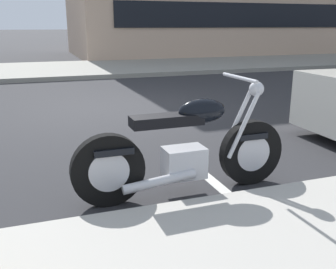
{
  "coord_description": "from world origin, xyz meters",
  "views": [
    {
      "loc": [
        -1.72,
        -7.36,
        1.61
      ],
      "look_at": [
        -0.57,
        -4.09,
        0.62
      ],
      "focal_mm": 41.2,
      "sensor_mm": 36.0,
      "label": 1
    }
  ],
  "objects": [
    {
      "name": "ground_plane",
      "position": [
        0.0,
        0.0,
        0.0
      ],
      "size": [
        260.0,
        260.0,
        0.0
      ],
      "primitive_type": "plane",
      "color": "#28282B"
    },
    {
      "name": "parked_motorcycle",
      "position": [
        -0.38,
        -4.09,
        0.44
      ],
      "size": [
        2.17,
        0.62,
        1.14
      ],
      "rotation": [
        0.0,
        0.0,
        0.01
      ],
      "color": "black",
      "rests_on": "ground"
    },
    {
      "name": "parking_stall_stripe",
      "position": [
        0.0,
        -3.81,
        0.0
      ],
      "size": [
        0.12,
        2.2,
        0.01
      ],
      "primitive_type": "cube",
      "color": "silver",
      "rests_on": "ground"
    }
  ]
}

